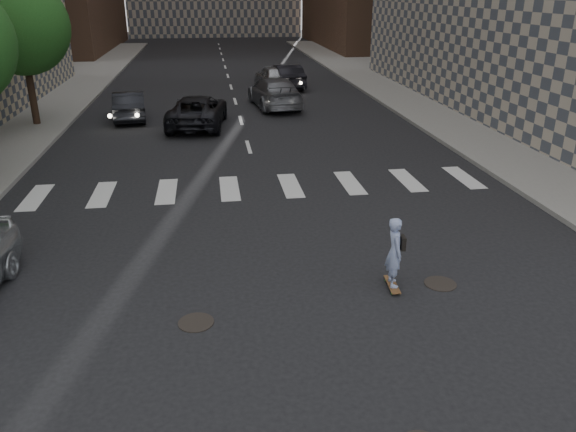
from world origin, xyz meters
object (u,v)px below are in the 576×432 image
(traffic_car_c, at_px, (198,111))
(traffic_car_d, at_px, (273,77))
(skateboarder, at_px, (395,252))
(traffic_car_e, at_px, (286,76))
(traffic_car_b, at_px, (275,93))
(tree_c, at_px, (22,22))
(traffic_car_a, at_px, (129,105))

(traffic_car_c, relative_size, traffic_car_d, 1.16)
(skateboarder, height_order, traffic_car_e, skateboarder)
(skateboarder, height_order, traffic_car_c, skateboarder)
(skateboarder, relative_size, traffic_car_b, 0.30)
(tree_c, xyz_separation_m, skateboarder, (11.66, -17.13, -3.79))
(tree_c, relative_size, traffic_car_b, 1.23)
(tree_c, bearing_deg, traffic_car_b, 13.99)
(traffic_car_d, bearing_deg, tree_c, 28.93)
(traffic_car_e, bearing_deg, traffic_car_c, 55.84)
(traffic_car_a, relative_size, traffic_car_e, 0.91)
(skateboarder, xyz_separation_m, traffic_car_e, (1.30, 26.10, -0.10))
(skateboarder, relative_size, traffic_car_e, 0.36)
(traffic_car_c, bearing_deg, traffic_car_d, -108.27)
(traffic_car_a, distance_m, traffic_car_c, 3.89)
(traffic_car_c, bearing_deg, skateboarder, 111.90)
(traffic_car_a, relative_size, traffic_car_b, 0.78)
(traffic_car_c, bearing_deg, traffic_car_b, -128.57)
(traffic_car_c, height_order, traffic_car_d, traffic_car_d)
(traffic_car_b, xyz_separation_m, traffic_car_e, (1.46, 6.11, -0.03))
(traffic_car_b, bearing_deg, traffic_car_c, 38.25)
(skateboarder, height_order, traffic_car_d, skateboarder)
(traffic_car_d, relative_size, traffic_car_e, 0.98)
(skateboarder, relative_size, traffic_car_a, 0.39)
(skateboarder, height_order, traffic_car_b, skateboarder)
(traffic_car_c, xyz_separation_m, traffic_car_e, (5.55, 10.11, 0.03))
(skateboarder, xyz_separation_m, traffic_car_d, (0.48, 26.00, -0.09))
(traffic_car_b, xyz_separation_m, traffic_car_c, (-4.08, -4.00, -0.06))
(traffic_car_c, bearing_deg, tree_c, -1.70)
(traffic_car_d, bearing_deg, traffic_car_c, 57.49)
(tree_c, distance_m, skateboarder, 21.07)
(skateboarder, bearing_deg, traffic_car_d, 93.68)
(tree_c, height_order, traffic_car_a, tree_c)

